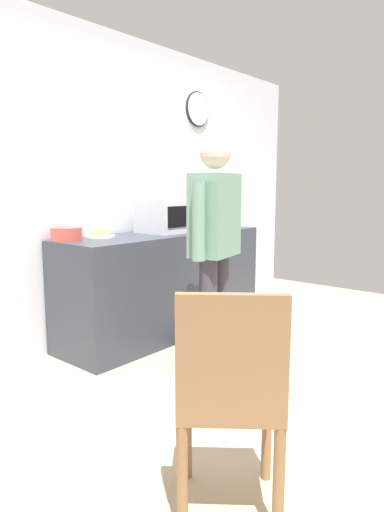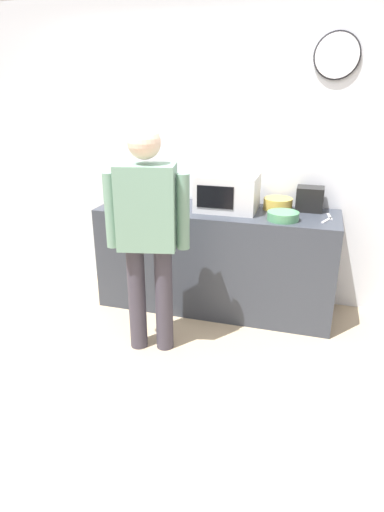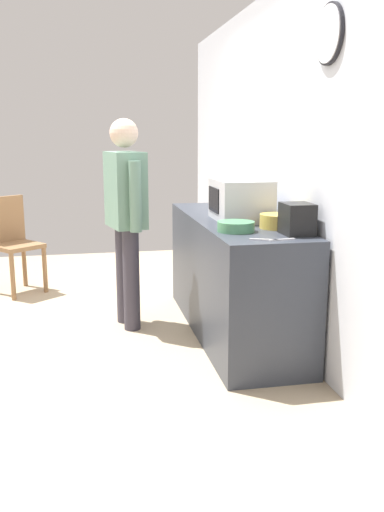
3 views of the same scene
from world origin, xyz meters
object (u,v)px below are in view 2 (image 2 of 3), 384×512
Objects in this scene: mixing_bowl at (283,216)px; cereal_bowl at (278,204)px; spoon_utensil at (330,217)px; person_standing at (148,228)px; fork_utensil at (327,220)px; microwave at (227,192)px; salad_bowl at (128,193)px; toaster at (310,199)px; sandwich_plate at (158,199)px.

cereal_bowl is at bearing 103.28° from mixing_bowl.
spoon_utensil is 0.10× the size of person_standing.
fork_utensil is at bearing 31.18° from person_standing.
salad_bowl is (-0.97, 0.14, -0.10)m from microwave.
toaster reaches higher than fork_utensil.
salad_bowl is 1.81m from spoon_utensil.
microwave is at bearing -8.19° from salad_bowl.
microwave is at bearing -178.69° from spoon_utensil.
person_standing is at bearing -73.40° from sandwich_plate.
microwave reaches higher than mixing_bowl.
salad_bowl is (-0.30, 0.01, 0.03)m from sandwich_plate.
person_standing is (-0.80, -0.96, 0.01)m from cereal_bowl.
cereal_bowl is (1.38, 0.00, -0.00)m from salad_bowl.
microwave is at bearing 160.46° from mixing_bowl.
mixing_bowl is 1.45× the size of fork_utensil.
microwave is 2.94× the size of spoon_utensil.
salad_bowl is at bearing 167.92° from mixing_bowl.
sandwich_plate is 0.30m from salad_bowl.
toaster is at bearing 118.64° from fork_utensil.
sandwich_plate is at bearing 169.31° from microwave.
mixing_bowl is at bearing -12.08° from salad_bowl.
mixing_bowl is (1.46, -0.31, -0.02)m from salad_bowl.
toaster is 0.25m from spoon_utensil.
sandwich_plate is at bearing -2.51° from salad_bowl.
salad_bowl is at bearing 176.18° from spoon_utensil.
cereal_bowl reaches higher than fork_utensil.
toaster is (0.67, 0.18, -0.05)m from microwave.
salad_bowl reaches higher than cereal_bowl.
fork_utensil is at bearing -6.49° from microwave.
cereal_bowl is at bearing 0.81° from sandwich_plate.
sandwich_plate is at bearing 175.91° from spoon_utensil.
cereal_bowl is (1.08, 0.02, 0.03)m from sandwich_plate.
spoon_utensil is (0.84, 0.02, -0.15)m from microwave.
salad_bowl is at bearing 177.49° from sandwich_plate.
fork_utensil is 0.11m from spoon_utensil.
microwave is 2.27× the size of toaster.
microwave is at bearing -10.69° from sandwich_plate.
sandwich_plate reaches higher than spoon_utensil.
person_standing is at bearing -143.36° from mixing_bowl.
fork_utensil is 1.00× the size of spoon_utensil.
fork_utensil is at bearing -30.11° from cereal_bowl.
salad_bowl reaches higher than sandwich_plate.
salad_bowl is at bearing -178.68° from toaster.
person_standing is (0.58, -0.96, 0.01)m from salad_bowl.
mixing_bowl is 0.34m from fork_utensil.
cereal_bowl reaches higher than spoon_utensil.
fork_utensil is 1.41m from person_standing.
salad_bowl is 1.64m from toaster.
person_standing reaches higher than fork_utensil.
microwave is 2.13× the size of salad_bowl.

